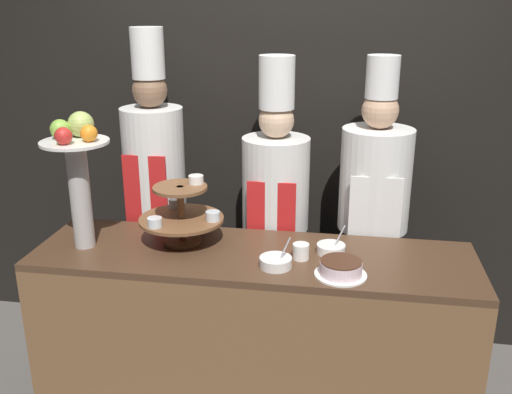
{
  "coord_description": "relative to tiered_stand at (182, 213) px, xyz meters",
  "views": [
    {
      "loc": [
        0.41,
        -2.16,
        2.05
      ],
      "look_at": [
        0.0,
        0.4,
        1.16
      ],
      "focal_mm": 40.0,
      "sensor_mm": 36.0,
      "label": 1
    }
  ],
  "objects": [
    {
      "name": "serving_bowl_near",
      "position": [
        0.49,
        -0.2,
        -0.13
      ],
      "size": [
        0.15,
        0.15,
        0.15
      ],
      "color": "white",
      "rests_on": "buffet_counter"
    },
    {
      "name": "chef_center_left",
      "position": [
        0.41,
        0.43,
        -0.1
      ],
      "size": [
        0.37,
        0.37,
        1.79
      ],
      "color": "#38332D",
      "rests_on": "ground_plane"
    },
    {
      "name": "wall_back",
      "position": [
        0.37,
        0.8,
        0.34
      ],
      "size": [
        10.0,
        0.06,
        2.8
      ],
      "color": "black",
      "rests_on": "ground_plane"
    },
    {
      "name": "fruit_pedestal",
      "position": [
        -0.47,
        -0.11,
        0.26
      ],
      "size": [
        0.32,
        0.32,
        0.65
      ],
      "color": "#B2ADA8",
      "rests_on": "buffet_counter"
    },
    {
      "name": "cup_white",
      "position": [
        0.6,
        -0.1,
        -0.12
      ],
      "size": [
        0.08,
        0.08,
        0.07
      ],
      "color": "white",
      "rests_on": "buffet_counter"
    },
    {
      "name": "chef_center_right",
      "position": [
        0.94,
        0.43,
        -0.08
      ],
      "size": [
        0.38,
        0.38,
        1.8
      ],
      "color": "black",
      "rests_on": "ground_plane"
    },
    {
      "name": "tiered_stand",
      "position": [
        0.0,
        0.0,
        0.0
      ],
      "size": [
        0.42,
        0.42,
        0.33
      ],
      "color": "brown",
      "rests_on": "buffet_counter"
    },
    {
      "name": "buffet_counter",
      "position": [
        0.37,
        -0.07,
        -0.61
      ],
      "size": [
        2.11,
        0.6,
        0.91
      ],
      "color": "brown",
      "rests_on": "ground_plane"
    },
    {
      "name": "chef_left",
      "position": [
        -0.28,
        0.43,
        -0.01
      ],
      "size": [
        0.34,
        0.34,
        1.92
      ],
      "color": "black",
      "rests_on": "ground_plane"
    },
    {
      "name": "cake_round",
      "position": [
        0.79,
        -0.24,
        -0.12
      ],
      "size": [
        0.23,
        0.23,
        0.07
      ],
      "color": "white",
      "rests_on": "buffet_counter"
    },
    {
      "name": "serving_bowl_far",
      "position": [
        0.74,
        -0.01,
        -0.13
      ],
      "size": [
        0.14,
        0.14,
        0.15
      ],
      "color": "white",
      "rests_on": "buffet_counter"
    }
  ]
}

